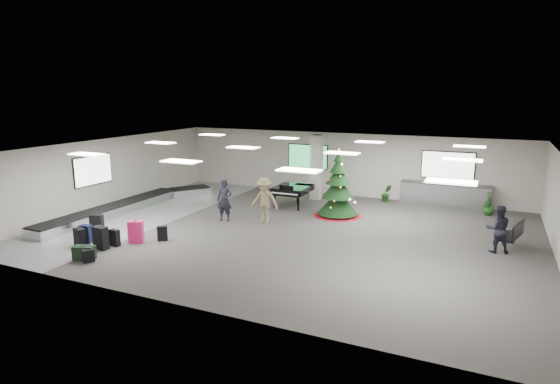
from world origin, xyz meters
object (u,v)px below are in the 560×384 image
at_px(service_counter, 445,195).
at_px(traveler_bench, 498,229).
at_px(traveler_b, 265,201).
at_px(potted_plant_right, 489,205).
at_px(traveler_a, 224,200).
at_px(christmas_tree, 338,193).
at_px(potted_plant_left, 386,193).
at_px(grand_piano, 292,190).
at_px(pink_suitcase, 136,232).
at_px(bench, 514,234).
at_px(baggage_carousel, 130,206).

height_order(service_counter, traveler_bench, traveler_bench).
height_order(traveler_b, potted_plant_right, traveler_b).
bearing_deg(traveler_bench, potted_plant_right, -99.74).
height_order(traveler_a, potted_plant_right, traveler_a).
distance_m(christmas_tree, potted_plant_left, 3.74).
bearing_deg(potted_plant_left, potted_plant_right, -6.67).
relative_size(service_counter, grand_piano, 2.08).
bearing_deg(service_counter, christmas_tree, -137.35).
bearing_deg(grand_piano, traveler_a, -114.25).
relative_size(pink_suitcase, traveler_b, 0.44).
xyz_separation_m(potted_plant_left, potted_plant_right, (4.56, -0.53, -0.01)).
bearing_deg(pink_suitcase, bench, -5.28).
relative_size(service_counter, potted_plant_right, 4.69).
relative_size(bench, traveler_a, 0.87).
xyz_separation_m(service_counter, grand_piano, (-6.51, -2.97, 0.24)).
xyz_separation_m(grand_piano, traveler_b, (0.12, -3.07, 0.15)).
bearing_deg(christmas_tree, service_counter, 42.65).
distance_m(potted_plant_left, potted_plant_right, 4.59).
bearing_deg(baggage_carousel, potted_plant_left, 32.35).
relative_size(baggage_carousel, christmas_tree, 3.29).
bearing_deg(potted_plant_left, christmas_tree, -111.78).
distance_m(bench, traveler_bench, 0.91).
height_order(pink_suitcase, grand_piano, grand_piano).
distance_m(traveler_bench, potted_plant_right, 5.18).
xyz_separation_m(service_counter, christmas_tree, (-4.03, -3.71, 0.46)).
relative_size(service_counter, traveler_bench, 2.50).
height_order(christmas_tree, traveler_a, christmas_tree).
bearing_deg(grand_piano, christmas_tree, -17.44).
bearing_deg(traveler_a, traveler_b, 3.78).
bearing_deg(potted_plant_left, bench, -42.62).
height_order(baggage_carousel, bench, bench).
relative_size(service_counter, bench, 2.65).
xyz_separation_m(christmas_tree, potted_plant_left, (1.37, 3.43, -0.57)).
height_order(grand_piano, traveler_b, traveler_b).
bearing_deg(christmas_tree, grand_piano, 163.29).
relative_size(baggage_carousel, service_counter, 2.40).
distance_m(baggage_carousel, potted_plant_left, 12.05).
xyz_separation_m(traveler_a, traveler_b, (1.64, 0.42, 0.06)).
bearing_deg(traveler_a, bench, -4.34).
xyz_separation_m(bench, traveler_bench, (-0.51, -0.70, 0.29)).
relative_size(pink_suitcase, traveler_bench, 0.51).
distance_m(pink_suitcase, traveler_bench, 12.43).
xyz_separation_m(traveler_b, potted_plant_right, (8.30, 5.22, -0.51)).
distance_m(christmas_tree, traveler_a, 4.85).
relative_size(traveler_a, traveler_bench, 1.09).
bearing_deg(potted_plant_left, traveler_a, -131.05).
xyz_separation_m(pink_suitcase, traveler_a, (1.40, 3.75, 0.48)).
xyz_separation_m(service_counter, potted_plant_right, (1.90, -0.82, -0.11)).
xyz_separation_m(grand_piano, traveler_a, (-1.52, -3.49, 0.09)).
height_order(traveler_a, traveler_b, traveler_b).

